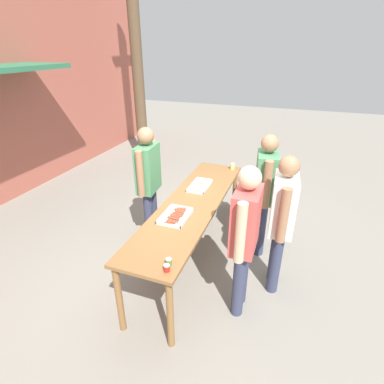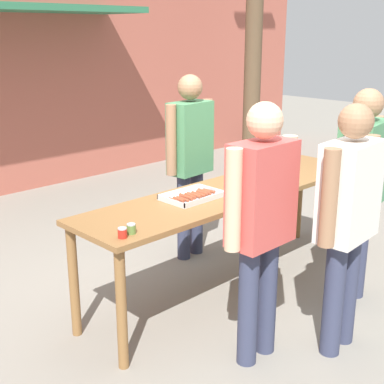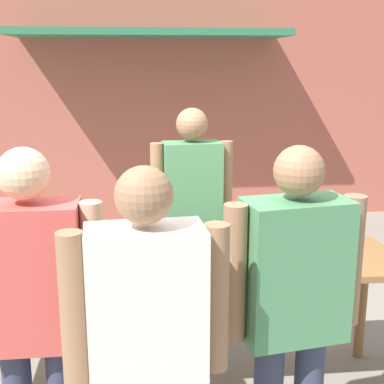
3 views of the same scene
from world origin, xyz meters
name	(u,v)px [view 3 (image 3 of 3)]	position (x,y,z in m)	size (l,w,h in m)	color
building_facade_back	(149,47)	(0.00, 3.98, 2.26)	(12.00, 1.11, 4.50)	#A85647
serving_table	(169,277)	(0.00, 0.00, 0.79)	(2.89, 0.69, 0.89)	brown
food_tray_sausages	(99,260)	(-0.42, 0.05, 0.90)	(0.45, 0.31, 0.04)	silver
food_tray_buns	(243,254)	(0.47, 0.05, 0.91)	(0.47, 0.26, 0.06)	silver
person_server_behind_table	(192,204)	(0.22, 0.74, 1.06)	(0.61, 0.27, 1.76)	#333851
person_customer_holding_hotdog	(33,304)	(-0.65, -0.81, 1.03)	(0.64, 0.25, 1.74)	#333851
person_customer_with_cup	(293,298)	(0.52, -0.85, 1.02)	(0.68, 0.33, 1.74)	#333851
person_customer_waiting_in_line	(147,339)	(-0.15, -1.13, 1.01)	(0.66, 0.29, 1.71)	#333851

